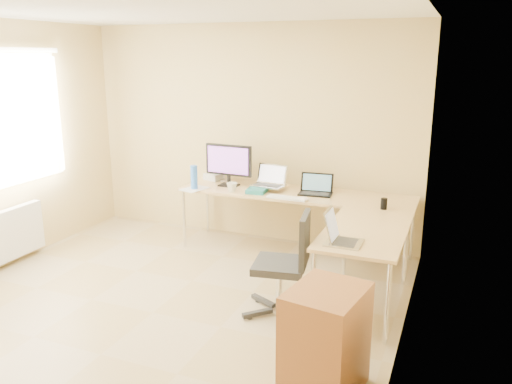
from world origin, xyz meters
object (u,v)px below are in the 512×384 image
at_px(laptop_black, 316,184).
at_px(cabinet, 325,343).
at_px(laptop_center, 268,176).
at_px(monitor, 229,165).
at_px(water_bottle, 194,177).
at_px(office_chair, 279,260).
at_px(mug, 232,187).
at_px(laptop_return, 345,230).
at_px(desk_fan, 224,169).
at_px(desk_return, 364,268).
at_px(keyboard, 287,198).
at_px(desk_main, 295,223).

relative_size(laptop_black, cabinet, 0.47).
height_order(laptop_center, laptop_black, laptop_center).
xyz_separation_m(monitor, cabinet, (1.79, -2.34, -0.62)).
xyz_separation_m(laptop_black, water_bottle, (-1.36, -0.29, 0.03)).
bearing_deg(water_bottle, office_chair, -38.00).
distance_m(mug, laptop_return, 1.93).
xyz_separation_m(laptop_center, office_chair, (0.63, -1.40, -0.40)).
relative_size(mug, laptop_return, 0.34).
bearing_deg(monitor, desk_fan, 130.16).
bearing_deg(laptop_black, cabinet, -77.62).
bearing_deg(office_chair, laptop_return, -8.80).
xyz_separation_m(desk_return, monitor, (-1.80, 0.99, 0.61)).
bearing_deg(desk_fan, keyboard, -14.26).
height_order(monitor, laptop_center, monitor).
relative_size(desk_return, cabinet, 1.68).
distance_m(mug, office_chair, 1.56).
bearing_deg(water_bottle, desk_fan, 73.64).
xyz_separation_m(keyboard, office_chair, (0.31, -1.13, -0.24)).
relative_size(desk_return, keyboard, 2.97).
relative_size(desk_main, desk_fan, 8.65).
distance_m(laptop_center, desk_fan, 0.70).
bearing_deg(laptop_black, mug, -169.73).
height_order(desk_main, office_chair, office_chair).
bearing_deg(cabinet, monitor, 137.14).
bearing_deg(desk_main, keyboard, -89.56).
bearing_deg(desk_fan, desk_main, 1.07).
distance_m(desk_main, mug, 0.83).
distance_m(mug, water_bottle, 0.47).
height_order(mug, office_chair, office_chair).
xyz_separation_m(desk_main, laptop_center, (-0.32, -0.02, 0.53)).
height_order(laptop_center, desk_fan, desk_fan).
height_order(desk_main, water_bottle, water_bottle).
distance_m(monitor, laptop_return, 2.21).
height_order(monitor, office_chair, monitor).
height_order(monitor, mug, monitor).
bearing_deg(laptop_black, desk_fan, 165.32).
height_order(laptop_black, laptop_return, same).
distance_m(desk_return, water_bottle, 2.27).
height_order(keyboard, office_chair, office_chair).
xyz_separation_m(keyboard, mug, (-0.67, 0.04, 0.04)).
height_order(desk_return, keyboard, keyboard).
relative_size(mug, desk_fan, 0.38).
distance_m(keyboard, desk_fan, 1.11).
xyz_separation_m(desk_return, cabinet, (-0.00, -1.35, -0.01)).
bearing_deg(laptop_center, desk_return, -28.95).
bearing_deg(cabinet, water_bottle, 145.35).
relative_size(desk_return, monitor, 2.24).
bearing_deg(laptop_center, keyboard, -32.61).
distance_m(desk_return, desk_fan, 2.35).
bearing_deg(laptop_return, water_bottle, 60.91).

